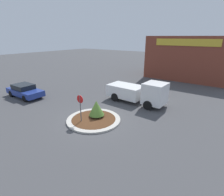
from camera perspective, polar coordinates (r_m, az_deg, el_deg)
ground_plane at (r=13.70m, az=-5.99°, el=-7.27°), size 120.00×120.00×0.00m
traffic_island at (r=13.67m, az=-6.00°, el=-7.02°), size 4.14×4.14×0.13m
stop_sign at (r=12.89m, az=-10.32°, el=-2.01°), size 0.60×0.07×2.19m
island_shrub at (r=13.69m, az=-5.10°, el=-3.22°), size 1.20×1.20×1.32m
utility_truck at (r=16.91m, az=8.50°, el=1.90°), size 5.83×2.24×2.25m
storefront_building at (r=29.03m, az=23.94°, el=11.88°), size 11.67×6.07×6.20m
parked_sedan_blue at (r=20.78m, az=-26.60°, el=2.18°), size 4.42×1.97×1.35m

